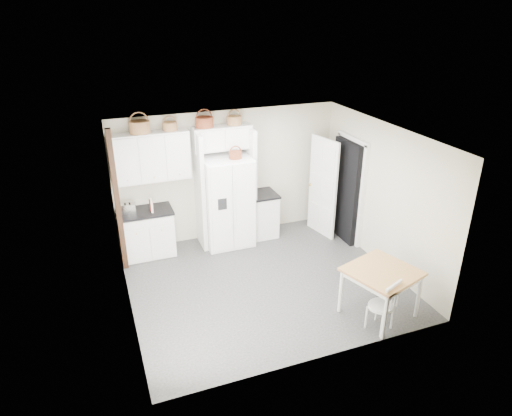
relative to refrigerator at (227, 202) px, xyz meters
name	(u,v)px	position (x,y,z in m)	size (l,w,h in m)	color
floor	(264,282)	(0.15, -1.61, -0.90)	(4.50, 4.50, 0.00)	black
ceiling	(265,136)	(0.15, -1.61, 1.70)	(4.50, 4.50, 0.00)	white
wall_back	(228,175)	(0.15, 0.39, 0.40)	(4.50, 4.50, 0.00)	beige
wall_left	(122,237)	(-2.10, -1.61, 0.40)	(4.00, 4.00, 0.00)	beige
wall_right	(382,196)	(2.40, -1.61, 0.40)	(4.00, 4.00, 0.00)	beige
refrigerator	(227,202)	(0.00, 0.00, 0.00)	(0.93, 0.75, 1.79)	white
base_cab_left	(148,233)	(-1.57, 0.09, -0.46)	(0.95, 0.60, 0.88)	white
base_cab_right	(263,215)	(0.78, 0.09, -0.45)	(0.51, 0.61, 0.89)	white
dining_table	(379,293)	(1.47, -3.06, -0.50)	(0.95, 0.95, 0.79)	#AB6C46
windsor_chair	(381,306)	(1.29, -3.36, -0.50)	(0.39, 0.36, 0.80)	white
counter_left	(145,212)	(-1.57, 0.09, 0.00)	(0.99, 0.64, 0.04)	black
counter_right	(263,194)	(0.78, 0.09, 0.01)	(0.55, 0.65, 0.04)	black
toaster	(128,209)	(-1.87, 0.06, 0.12)	(0.28, 0.16, 0.20)	silver
cookbook_red	(151,206)	(-1.45, 0.01, 0.13)	(0.03, 0.15, 0.22)	maroon
cookbook_cream	(152,205)	(-1.45, 0.01, 0.14)	(0.04, 0.16, 0.24)	white
basket_upper_b	(140,127)	(-1.49, 0.22, 1.56)	(0.36, 0.36, 0.21)	brown
basket_upper_c	(170,126)	(-0.96, 0.22, 1.53)	(0.26, 0.26, 0.15)	brown
basket_bridge_a	(204,122)	(-0.33, 0.22, 1.55)	(0.34, 0.34, 0.19)	#612414
basket_bridge_b	(234,120)	(0.25, 0.22, 1.53)	(0.29, 0.29, 0.16)	brown
basket_fridge_b	(235,155)	(0.16, -0.10, 0.96)	(0.25, 0.25, 0.13)	#612414
upper_cabinet	(151,157)	(-1.35, 0.22, 1.00)	(1.40, 0.34, 0.90)	white
bridge_cabinet	(222,138)	(0.00, 0.22, 1.23)	(1.12, 0.34, 0.45)	white
fridge_panel_left	(200,191)	(-0.51, 0.09, 0.25)	(0.08, 0.60, 2.30)	white
fridge_panel_right	(250,185)	(0.51, 0.09, 0.25)	(0.08, 0.60, 2.30)	white
trim_post	(117,202)	(-2.05, -0.26, 0.40)	(0.09, 0.09, 2.60)	black
doorway_void	(347,191)	(2.31, -0.61, 0.13)	(0.18, 0.85, 2.05)	black
door_slab	(323,187)	(1.95, -0.27, 0.13)	(0.80, 0.04, 2.05)	white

